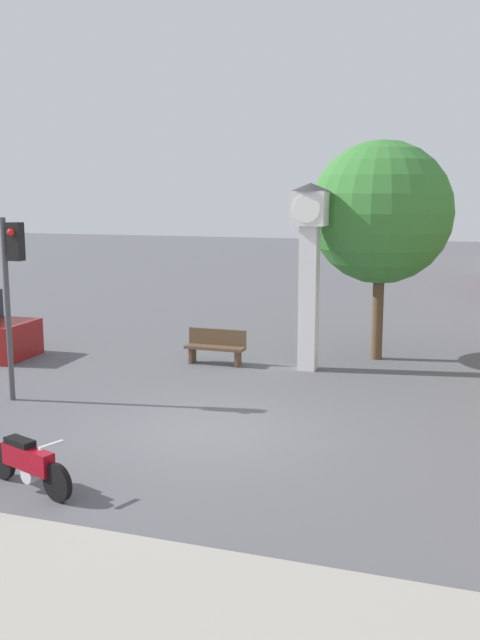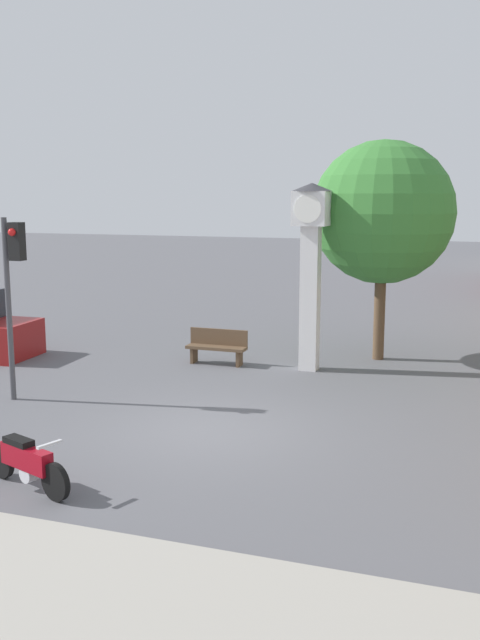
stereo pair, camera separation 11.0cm
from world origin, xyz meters
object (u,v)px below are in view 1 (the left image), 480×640
at_px(clock_tower, 310,249).
at_px(street_tree, 381,213).
at_px(bench, 216,346).
at_px(motorcycle, 28,463).
at_px(traffic_light, 12,276).

bearing_deg(clock_tower, street_tree, 49.76).
xyz_separation_m(street_tree, bench, (-3.95, -1.97, -3.46)).
xyz_separation_m(motorcycle, bench, (-0.17, 8.57, 0.08)).
distance_m(traffic_light, bench, 5.85).
bearing_deg(motorcycle, clock_tower, 95.13).
relative_size(clock_tower, bench, 2.94).
xyz_separation_m(motorcycle, traffic_light, (-3.06, 4.00, 2.31)).
bearing_deg(clock_tower, motorcycle, -104.55).
bearing_deg(motorcycle, bench, 110.83).
height_order(motorcycle, bench, bench).
bearing_deg(clock_tower, traffic_light, -138.24).
bearing_deg(traffic_light, clock_tower, 41.76).
xyz_separation_m(motorcycle, clock_tower, (2.27, 8.75, 2.68)).
bearing_deg(bench, clock_tower, 4.41).
distance_m(motorcycle, clock_tower, 9.43).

